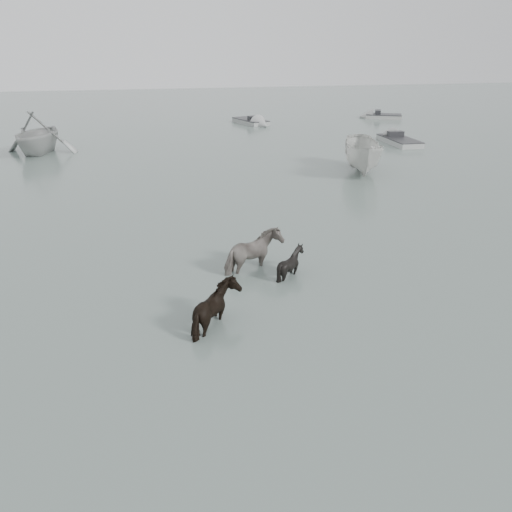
% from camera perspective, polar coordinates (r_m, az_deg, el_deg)
% --- Properties ---
extents(ground, '(140.00, 140.00, 0.00)m').
position_cam_1_polar(ground, '(13.38, 4.13, -6.21)').
color(ground, '#56665E').
rests_on(ground, ground).
extents(pony_pinto, '(2.13, 1.73, 1.64)m').
position_cam_1_polar(pony_pinto, '(15.36, -0.35, 1.28)').
color(pony_pinto, black).
rests_on(pony_pinto, ground).
extents(pony_dark, '(1.48, 1.66, 1.49)m').
position_cam_1_polar(pony_dark, '(12.32, -4.46, -5.04)').
color(pony_dark, black).
rests_on(pony_dark, ground).
extents(pony_black, '(1.11, 0.99, 1.21)m').
position_cam_1_polar(pony_black, '(15.10, 3.99, -0.08)').
color(pony_black, black).
rests_on(pony_black, ground).
extents(rowboat_trail, '(5.81, 6.32, 2.79)m').
position_cam_1_polar(rowboat_trail, '(35.30, -23.76, 12.94)').
color(rowboat_trail, '#A7AAA7').
rests_on(rowboat_trail, ground).
extents(boat_small, '(3.43, 5.49, 1.99)m').
position_cam_1_polar(boat_small, '(28.21, 12.17, 11.35)').
color(boat_small, beige).
rests_on(boat_small, ground).
extents(skiff_port, '(1.64, 5.69, 0.75)m').
position_cam_1_polar(skiff_port, '(37.22, 16.09, 12.81)').
color(skiff_port, '#A3A6A3').
rests_on(skiff_port, ground).
extents(skiff_mid, '(3.23, 5.52, 0.75)m').
position_cam_1_polar(skiff_mid, '(45.06, -0.62, 15.36)').
color(skiff_mid, '#979997').
rests_on(skiff_mid, ground).
extents(skiff_star, '(4.73, 3.31, 0.75)m').
position_cam_1_polar(skiff_star, '(49.74, 14.38, 15.42)').
color(skiff_star, '#ABABA7').
rests_on(skiff_star, ground).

